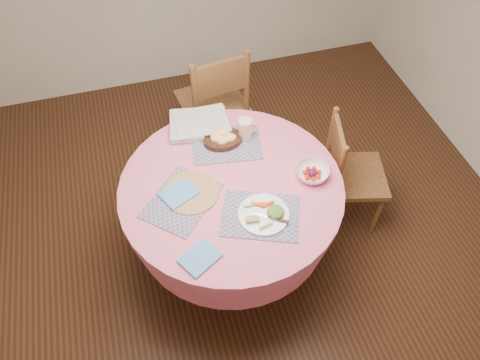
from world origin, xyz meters
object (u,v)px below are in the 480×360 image
object	(u,v)px
chair_back	(215,102)
dinner_plate	(265,214)
dining_table	(232,207)
wicker_trivet	(191,193)
latte_mug	(246,129)
bread_bowl	(222,138)
chair_right	(349,172)
fruit_bowl	(312,173)

from	to	relation	value
chair_back	dinner_plate	world-z (taller)	chair_back
dining_table	wicker_trivet	bearing A→B (deg)	178.10
dining_table	dinner_plate	size ratio (longest dim) A/B	4.67
wicker_trivet	latte_mug	xyz separation A→B (m)	(0.40, 0.32, 0.07)
dinner_plate	bread_bowl	distance (m)	0.59
wicker_trivet	dinner_plate	world-z (taller)	dinner_plate
chair_right	chair_back	world-z (taller)	chair_back
wicker_trivet	latte_mug	size ratio (longest dim) A/B	2.28
chair_back	dinner_plate	size ratio (longest dim) A/B	3.69
chair_back	bread_bowl	xyz separation A→B (m)	(-0.10, -0.63, 0.28)
dinner_plate	chair_right	bearing A→B (deg)	28.27
dinner_plate	chair_back	bearing A→B (deg)	88.84
chair_back	fruit_bowl	xyz separation A→B (m)	(0.31, -1.02, 0.27)
chair_right	wicker_trivet	bearing A→B (deg)	111.16
dining_table	chair_back	xyz separation A→B (m)	(0.14, 0.96, -0.04)
dinner_plate	dining_table	bearing A→B (deg)	114.71
chair_right	dinner_plate	size ratio (longest dim) A/B	3.20
dinner_plate	bread_bowl	xyz separation A→B (m)	(-0.08, 0.58, 0.02)
dining_table	fruit_bowl	bearing A→B (deg)	-7.64
dining_table	chair_right	xyz separation A→B (m)	(0.82, 0.13, -0.11)
wicker_trivet	bread_bowl	size ratio (longest dim) A/B	1.30
wicker_trivet	latte_mug	bearing A→B (deg)	38.83
chair_right	fruit_bowl	world-z (taller)	chair_right
dining_table	wicker_trivet	world-z (taller)	wicker_trivet
wicker_trivet	dining_table	bearing A→B (deg)	-1.90
chair_right	latte_mug	world-z (taller)	latte_mug
wicker_trivet	fruit_bowl	size ratio (longest dim) A/B	1.34
wicker_trivet	fruit_bowl	bearing A→B (deg)	-5.75
chair_right	dinner_plate	world-z (taller)	chair_right
dining_table	wicker_trivet	distance (m)	0.30
chair_back	fruit_bowl	bearing A→B (deg)	98.95
chair_right	fruit_bowl	size ratio (longest dim) A/B	3.81
wicker_trivet	fruit_bowl	xyz separation A→B (m)	(0.67, -0.07, 0.02)
dining_table	fruit_bowl	world-z (taller)	fruit_bowl
dining_table	chair_right	distance (m)	0.84
chair_back	latte_mug	distance (m)	0.71
chair_right	bread_bowl	size ratio (longest dim) A/B	3.70
chair_right	wicker_trivet	size ratio (longest dim) A/B	2.84
dining_table	dinner_plate	xyz separation A→B (m)	(0.11, -0.25, 0.22)
fruit_bowl	latte_mug	bearing A→B (deg)	124.44
bread_bowl	wicker_trivet	bearing A→B (deg)	-128.72
fruit_bowl	wicker_trivet	bearing A→B (deg)	174.25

